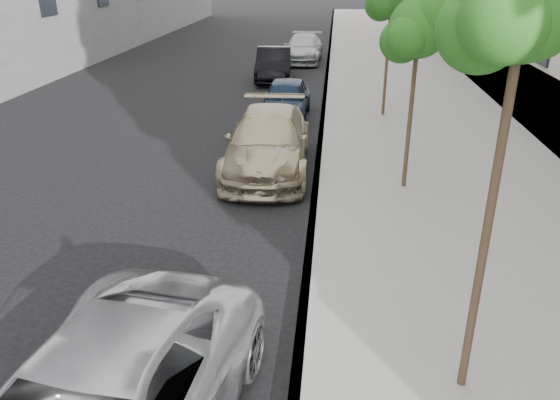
# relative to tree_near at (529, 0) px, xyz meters

# --- Properties ---
(sidewalk) EXTENTS (6.40, 72.00, 0.14)m
(sidewalk) POSITION_rel_tree_near_xyz_m (1.07, 22.50, -4.50)
(sidewalk) COLOR gray
(sidewalk) RESTS_ON ground
(curb) EXTENTS (0.15, 72.00, 0.14)m
(curb) POSITION_rel_tree_near_xyz_m (-2.05, 22.50, -4.50)
(curb) COLOR #9E9B93
(curb) RESTS_ON ground
(tree_near) EXTENTS (1.55, 1.35, 5.21)m
(tree_near) POSITION_rel_tree_near_xyz_m (0.00, 0.00, 0.00)
(tree_near) COLOR #38281C
(tree_near) RESTS_ON sidewalk
(tree_mid) EXTENTS (1.62, 1.42, 4.31)m
(tree_mid) POSITION_rel_tree_near_xyz_m (0.00, 6.50, -0.92)
(tree_mid) COLOR #38281C
(tree_mid) RESTS_ON sidewalk
(suv) EXTENTS (2.23, 5.12, 1.47)m
(suv) POSITION_rel_tree_near_xyz_m (-3.33, 7.70, -3.83)
(suv) COLOR tan
(suv) RESTS_ON ground
(sedan_blue) EXTENTS (1.58, 3.84, 1.30)m
(sedan_blue) POSITION_rel_tree_near_xyz_m (-3.33, 12.73, -3.92)
(sedan_blue) COLOR #0F1C32
(sedan_blue) RESTS_ON ground
(sedan_black) EXTENTS (1.75, 4.34, 1.40)m
(sedan_black) POSITION_rel_tree_near_xyz_m (-4.43, 19.22, -3.86)
(sedan_black) COLOR black
(sedan_black) RESTS_ON ground
(sedan_rear) EXTENTS (2.09, 4.79, 1.37)m
(sedan_rear) POSITION_rel_tree_near_xyz_m (-3.41, 24.31, -3.88)
(sedan_rear) COLOR #9B9FA3
(sedan_rear) RESTS_ON ground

